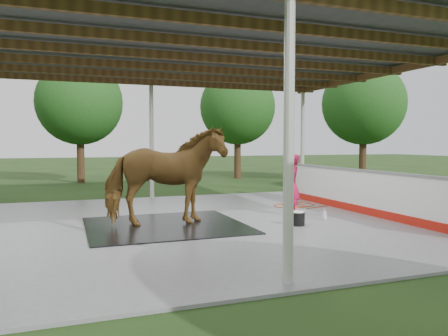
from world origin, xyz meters
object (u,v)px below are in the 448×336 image
object	(u,v)px
horse	(165,176)
handler	(292,185)
dasher_board	(356,191)
wash_bucket	(297,218)

from	to	relation	value
horse	handler	distance (m)	3.35
dasher_board	wash_bucket	distance (m)	2.75
dasher_board	wash_bucket	size ratio (longest dim) A/B	23.93
handler	wash_bucket	distance (m)	1.46
horse	handler	bearing A→B (deg)	-81.51
wash_bucket	dasher_board	bearing A→B (deg)	25.79
handler	wash_bucket	xyz separation A→B (m)	(-0.54, -1.21, -0.62)
horse	handler	world-z (taller)	horse
dasher_board	horse	xyz separation A→B (m)	(-5.24, -0.24, 0.58)
handler	wash_bucket	bearing A→B (deg)	-6.36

